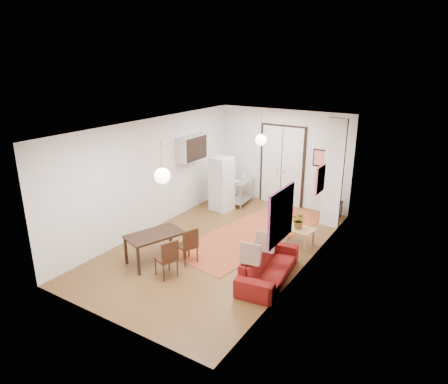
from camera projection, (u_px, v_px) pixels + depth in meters
The scene contains 27 objects.
floor at pixel (221, 245), 9.70m from camera, with size 7.00×7.00×0.00m, color brown.
ceiling at pixel (220, 126), 8.77m from camera, with size 4.20×7.00×0.02m, color silver.
wall_back at pixel (283, 158), 12.04m from camera, with size 4.20×0.02×2.90m, color silver.
wall_front at pixel (104, 246), 6.42m from camera, with size 4.20×0.02×2.90m, color silver.
wall_left at pixel (152, 175), 10.29m from camera, with size 0.02×7.00×2.90m, color silver.
wall_right at pixel (307, 205), 8.18m from camera, with size 0.02×7.00×2.90m, color silver.
double_doors at pixel (282, 166), 12.09m from camera, with size 1.44×0.06×2.50m, color silver.
stub_partition at pixel (333, 174), 10.35m from camera, with size 0.50×0.10×2.90m, color silver.
wall_cabinet at pixel (192, 148), 11.26m from camera, with size 0.35×1.00×0.70m, color silver.
painting_popart at pixel (281, 215), 7.12m from camera, with size 0.05×1.00×1.00m, color red.
painting_abstract at pixel (320, 179), 8.72m from camera, with size 0.05×0.50×0.60m, color beige.
poster_back at pixel (320, 158), 11.39m from camera, with size 0.40×0.03×0.50m, color red.
print_left at pixel (198, 143), 11.72m from camera, with size 0.03×0.44×0.54m, color brown.
pendant_back at pixel (261, 140), 10.58m from camera, with size 0.30×0.30×0.80m.
pendant_front at pixel (162, 176), 7.37m from camera, with size 0.30×0.30×0.80m.
kilim_rug at pixel (255, 233), 10.35m from camera, with size 1.71×4.57×0.01m, color #B5522D.
sofa at pixel (269, 266), 8.15m from camera, with size 1.97×0.77×0.57m, color maroon.
coffee_table at pixel (295, 229), 9.71m from camera, with size 0.99×0.63×0.42m.
potted_plant at pixel (299, 220), 9.58m from camera, with size 0.36×0.32×0.40m, color #2D6430.
kitchen_counter at pixel (241, 189), 12.25m from camera, with size 0.59×1.06×0.79m.
bowl at pixel (236, 182), 11.91m from camera, with size 0.18×0.18×0.05m, color silver.
soap_bottle at pixel (244, 175), 12.36m from camera, with size 0.08×0.07×0.16m, color teal.
fridge at pixel (222, 184), 11.72m from camera, with size 0.56×0.56×1.60m, color silver.
dining_table at pixel (155, 237), 8.73m from camera, with size 1.07×1.38×0.67m.
dining_chair_near at pixel (189, 241), 8.81m from camera, with size 0.51×0.61×0.84m.
dining_chair_far at pixel (168, 253), 8.25m from camera, with size 0.51×0.61×0.84m.
black_side_chair at pixel (335, 198), 11.24m from camera, with size 0.46×0.46×0.95m.
Camera 1 is at (4.72, -7.39, 4.33)m, focal length 32.00 mm.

